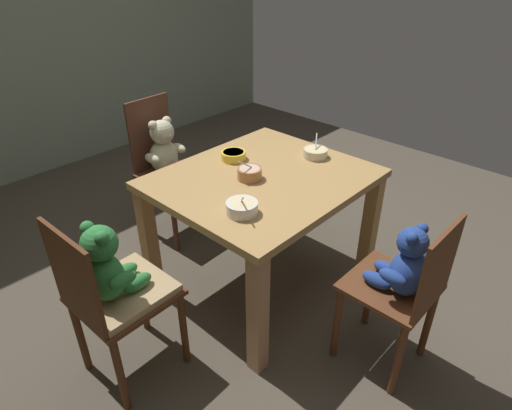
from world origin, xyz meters
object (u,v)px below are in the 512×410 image
object	(u,v)px
dining_table	(263,195)
porridge_bowl_terracotta_center	(250,173)
teddy_chair_far_center	(165,157)
porridge_bowl_cream_near_right	(315,153)
porridge_bowl_yellow_far_center	(233,155)
teddy_chair_near_left	(111,282)
porridge_bowl_white_near_left	(242,208)
teddy_chair_near_front	(404,276)

from	to	relation	value
dining_table	porridge_bowl_terracotta_center	xyz separation A→B (m)	(-0.07, 0.03, 0.16)
teddy_chair_far_center	porridge_bowl_cream_near_right	size ratio (longest dim) A/B	6.71
porridge_bowl_yellow_far_center	teddy_chair_far_center	bearing A→B (deg)	95.13
dining_table	porridge_bowl_cream_near_right	size ratio (longest dim) A/B	7.74
porridge_bowl_yellow_far_center	teddy_chair_near_left	bearing A→B (deg)	-166.23
teddy_chair_far_center	porridge_bowl_white_near_left	distance (m)	1.14
dining_table	teddy_chair_near_left	size ratio (longest dim) A/B	1.24
porridge_bowl_cream_near_right	porridge_bowl_terracotta_center	world-z (taller)	porridge_bowl_terracotta_center
dining_table	porridge_bowl_white_near_left	world-z (taller)	porridge_bowl_white_near_left
teddy_chair_far_center	teddy_chair_near_front	size ratio (longest dim) A/B	1.12
dining_table	porridge_bowl_white_near_left	xyz separation A→B (m)	(-0.35, -0.19, 0.15)
teddy_chair_near_left	teddy_chair_near_front	bearing A→B (deg)	-45.82
porridge_bowl_yellow_far_center	porridge_bowl_cream_near_right	distance (m)	0.49
teddy_chair_near_left	porridge_bowl_cream_near_right	size ratio (longest dim) A/B	6.26
teddy_chair_far_center	teddy_chair_near_front	xyz separation A→B (m)	(-0.01, -1.76, -0.03)
porridge_bowl_cream_near_right	dining_table	bearing A→B (deg)	170.99
porridge_bowl_white_near_left	teddy_chair_far_center	bearing A→B (deg)	72.44
teddy_chair_far_center	porridge_bowl_cream_near_right	distance (m)	1.05
porridge_bowl_yellow_far_center	porridge_bowl_terracotta_center	world-z (taller)	porridge_bowl_terracotta_center
dining_table	teddy_chair_near_left	xyz separation A→B (m)	(-0.95, 0.03, -0.05)
teddy_chair_near_front	teddy_chair_near_left	bearing A→B (deg)	45.98
teddy_chair_near_front	porridge_bowl_terracotta_center	size ratio (longest dim) A/B	6.03
teddy_chair_near_front	porridge_bowl_cream_near_right	size ratio (longest dim) A/B	6.00
teddy_chair_near_left	porridge_bowl_yellow_far_center	size ratio (longest dim) A/B	6.13
porridge_bowl_cream_near_right	porridge_bowl_white_near_left	bearing A→B (deg)	-170.40
dining_table	porridge_bowl_cream_near_right	world-z (taller)	porridge_bowl_cream_near_right
teddy_chair_near_left	porridge_bowl_white_near_left	world-z (taller)	teddy_chair_near_left
teddy_chair_near_left	teddy_chair_near_front	distance (m)	1.29
porridge_bowl_white_near_left	porridge_bowl_cream_near_right	bearing A→B (deg)	9.60
porridge_bowl_yellow_far_center	porridge_bowl_terracotta_center	distance (m)	0.27
teddy_chair_near_left	porridge_bowl_yellow_far_center	world-z (taller)	teddy_chair_near_left
porridge_bowl_yellow_far_center	porridge_bowl_cream_near_right	world-z (taller)	porridge_bowl_cream_near_right
porridge_bowl_yellow_far_center	porridge_bowl_cream_near_right	xyz separation A→B (m)	(0.36, -0.33, 0.00)
teddy_chair_far_center	teddy_chair_near_front	distance (m)	1.76
porridge_bowl_terracotta_center	teddy_chair_near_left	bearing A→B (deg)	-179.80
teddy_chair_far_center	porridge_bowl_white_near_left	world-z (taller)	teddy_chair_far_center
teddy_chair_near_left	porridge_bowl_yellow_far_center	bearing A→B (deg)	12.32
teddy_chair_near_left	porridge_bowl_yellow_far_center	xyz separation A→B (m)	(0.99, 0.24, 0.20)
teddy_chair_near_left	porridge_bowl_white_near_left	xyz separation A→B (m)	(0.60, -0.22, 0.20)
teddy_chair_far_center	porridge_bowl_cream_near_right	xyz separation A→B (m)	(0.41, -0.95, 0.19)
porridge_bowl_yellow_far_center	porridge_bowl_white_near_left	distance (m)	0.61
porridge_bowl_yellow_far_center	teddy_chair_near_front	bearing A→B (deg)	-93.24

